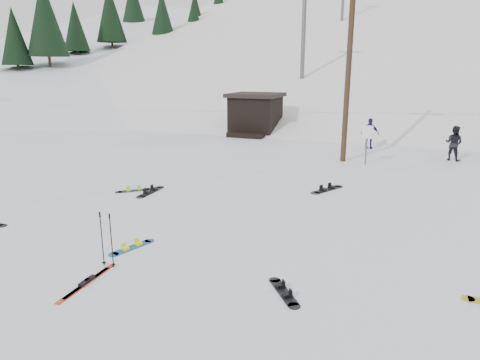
% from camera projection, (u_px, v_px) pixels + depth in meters
% --- Properties ---
extents(ground, '(200.00, 200.00, 0.00)m').
position_uv_depth(ground, '(148.00, 284.00, 9.03)').
color(ground, white).
rests_on(ground, ground).
extents(ski_slope, '(60.00, 85.24, 65.97)m').
position_uv_depth(ski_slope, '(366.00, 185.00, 61.59)').
color(ski_slope, white).
rests_on(ski_slope, ground).
extents(ridge_left, '(47.54, 95.03, 58.38)m').
position_uv_depth(ridge_left, '(127.00, 168.00, 67.76)').
color(ridge_left, white).
rests_on(ridge_left, ground).
extents(treeline_left, '(20.00, 64.00, 10.00)m').
position_uv_depth(treeline_left, '(98.00, 102.00, 57.04)').
color(treeline_left, black).
rests_on(treeline_left, ground).
extents(treeline_crest, '(50.00, 6.00, 10.00)m').
position_uv_depth(treeline_crest, '(386.00, 90.00, 86.42)').
color(treeline_crest, black).
rests_on(treeline_crest, ski_slope).
extents(utility_pole, '(2.00, 0.26, 9.00)m').
position_uv_depth(utility_pole, '(349.00, 62.00, 19.72)').
color(utility_pole, '#3A2819').
rests_on(utility_pole, ground).
extents(trail_sign, '(0.50, 0.09, 1.85)m').
position_uv_depth(trail_sign, '(367.00, 138.00, 19.83)').
color(trail_sign, '#595B60').
rests_on(trail_sign, ground).
extents(lift_hut, '(3.40, 4.10, 2.75)m').
position_uv_depth(lift_hut, '(255.00, 114.00, 29.29)').
color(lift_hut, black).
rests_on(lift_hut, ground).
extents(lift_tower_near, '(2.20, 0.36, 8.00)m').
position_uv_depth(lift_tower_near, '(304.00, 25.00, 35.43)').
color(lift_tower_near, '#595B60').
rests_on(lift_tower_near, ski_slope).
extents(hero_snowboard, '(0.59, 1.29, 0.09)m').
position_uv_depth(hero_snowboard, '(132.00, 247.00, 10.85)').
color(hero_snowboard, '#165191').
rests_on(hero_snowboard, ground).
extents(hero_skis, '(0.19, 1.81, 0.09)m').
position_uv_depth(hero_skis, '(87.00, 282.00, 9.07)').
color(hero_skis, '#AA2911').
rests_on(hero_skis, ground).
extents(ski_poles, '(0.36, 0.09, 1.30)m').
position_uv_depth(ski_poles, '(107.00, 239.00, 9.70)').
color(ski_poles, black).
rests_on(ski_poles, ground).
extents(board_scatter_b, '(0.33, 1.64, 0.12)m').
position_uv_depth(board_scatter_b, '(151.00, 192.00, 15.68)').
color(board_scatter_b, black).
rests_on(board_scatter_b, ground).
extents(board_scatter_c, '(1.06, 1.01, 0.10)m').
position_uv_depth(board_scatter_c, '(134.00, 190.00, 15.86)').
color(board_scatter_c, black).
rests_on(board_scatter_c, ground).
extents(board_scatter_d, '(0.89, 1.10, 0.09)m').
position_uv_depth(board_scatter_d, '(284.00, 292.00, 8.69)').
color(board_scatter_d, black).
rests_on(board_scatter_d, ground).
extents(board_scatter_f, '(0.98, 1.54, 0.12)m').
position_uv_depth(board_scatter_f, '(327.00, 189.00, 15.97)').
color(board_scatter_f, black).
rests_on(board_scatter_f, ground).
extents(skier_dark, '(1.02, 0.93, 1.71)m').
position_uv_depth(skier_dark, '(454.00, 143.00, 20.88)').
color(skier_dark, black).
rests_on(skier_dark, ground).
extents(skier_navy, '(1.07, 0.59, 1.72)m').
position_uv_depth(skier_navy, '(370.00, 134.00, 23.84)').
color(skier_navy, '#1B1940').
rests_on(skier_navy, ground).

